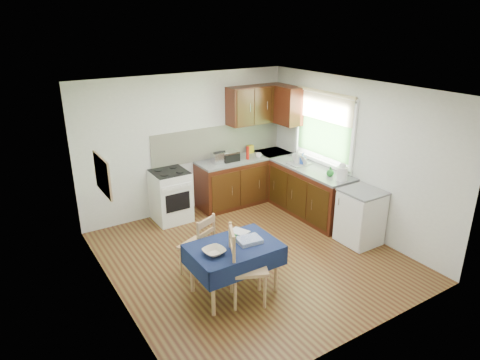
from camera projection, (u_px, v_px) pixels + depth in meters
floor at (251, 256)px, 6.47m from camera, size 4.20×4.20×0.00m
ceiling at (253, 89)px, 5.58m from camera, size 4.00×4.20×0.02m
wall_back at (187, 144)px, 7.68m from camera, size 4.00×0.02×2.50m
wall_front at (366, 240)px, 4.37m from camera, size 4.00×0.02×2.50m
wall_left at (111, 211)px, 5.03m from camera, size 0.02×4.20×2.50m
wall_right at (353, 156)px, 7.02m from camera, size 0.02×4.20×2.50m
base_cabinets at (274, 186)px, 7.99m from camera, size 1.90×2.30×0.86m
worktop_back at (245, 158)px, 8.10m from camera, size 1.90×0.60×0.04m
worktop_right at (311, 169)px, 7.52m from camera, size 0.60×1.70×0.04m
worktop_corner at (273, 153)px, 8.43m from camera, size 0.60×0.60×0.04m
splashback at (219, 142)px, 8.01m from camera, size 2.70×0.02×0.60m
upper_cabinets at (266, 105)px, 7.99m from camera, size 1.20×0.85×0.70m
stove at (171, 196)px, 7.48m from camera, size 0.60×0.61×0.92m
window at (324, 124)px, 7.42m from camera, size 0.04×1.48×1.26m
fridge at (360, 217)px, 6.73m from camera, size 0.58×0.60×0.89m
corkboard at (103, 175)px, 5.15m from camera, size 0.04×0.62×0.47m
dining_table at (234, 253)px, 5.44m from camera, size 1.13×0.77×0.68m
chair_far at (199, 244)px, 5.84m from camera, size 0.53×0.53×0.91m
chair_near at (244, 263)px, 5.27m from camera, size 0.60×0.60×1.03m
toaster at (219, 158)px, 7.75m from camera, size 0.28×0.17×0.22m
sandwich_press at (229, 156)px, 7.88m from camera, size 0.31×0.27×0.18m
sauce_bottle at (248, 153)px, 7.94m from camera, size 0.06×0.06×0.24m
yellow_packet at (250, 149)px, 8.32m from camera, size 0.13×0.10×0.15m
dish_rack at (299, 163)px, 7.71m from camera, size 0.38×0.29×0.18m
kettle at (342, 173)px, 6.91m from camera, size 0.18×0.18×0.30m
cup at (259, 155)px, 8.07m from camera, size 0.12×0.12×0.09m
soap_bottle_a at (297, 157)px, 7.66m from camera, size 0.15×0.15×0.28m
soap_bottle_b at (302, 159)px, 7.66m from camera, size 0.12×0.12×0.21m
soap_bottle_c at (330, 171)px, 7.11m from camera, size 0.16×0.16×0.16m
plate_bowl at (214, 252)px, 5.19m from camera, size 0.29×0.29×0.07m
book at (236, 234)px, 5.66m from camera, size 0.26×0.29×0.02m
spice_jar at (235, 238)px, 5.49m from camera, size 0.05×0.05×0.09m
tea_towel at (249, 240)px, 5.47m from camera, size 0.33×0.27×0.05m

